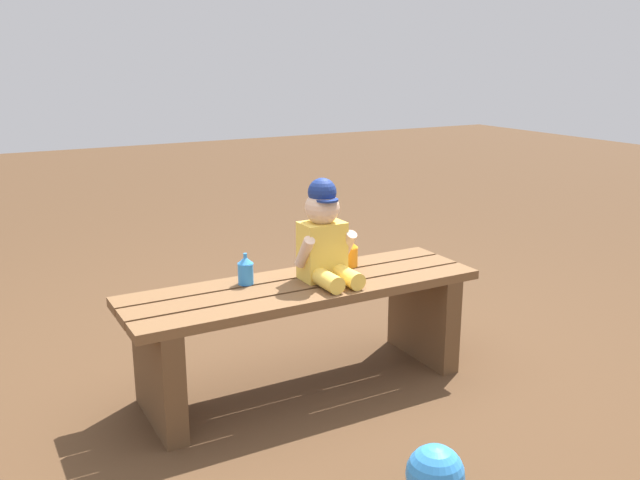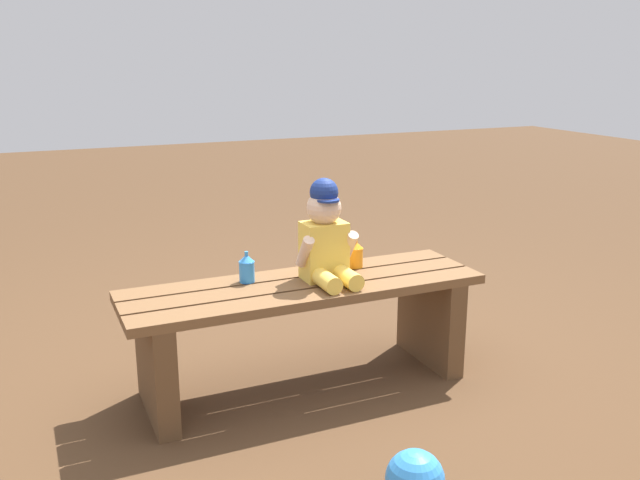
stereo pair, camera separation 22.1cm
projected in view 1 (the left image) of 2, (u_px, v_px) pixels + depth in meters
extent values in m
plane|color=#4C331E|center=(304.00, 386.00, 2.80)|extent=(16.00, 16.00, 0.00)
cube|color=brown|center=(321.00, 298.00, 2.57)|extent=(1.42, 0.13, 0.04)
cube|color=brown|center=(303.00, 287.00, 2.69)|extent=(1.42, 0.13, 0.04)
cube|color=brown|center=(287.00, 277.00, 2.81)|extent=(1.42, 0.13, 0.04)
cube|color=brown|center=(158.00, 371.00, 2.47)|extent=(0.08, 0.41, 0.40)
cube|color=brown|center=(423.00, 314.00, 3.02)|extent=(0.08, 0.41, 0.40)
cube|color=#F2C64C|center=(322.00, 251.00, 2.71)|extent=(0.17, 0.12, 0.23)
sphere|color=beige|center=(322.00, 208.00, 2.67)|extent=(0.14, 0.14, 0.14)
cylinder|color=navy|center=(327.00, 200.00, 2.63)|extent=(0.09, 0.09, 0.01)
sphere|color=navy|center=(322.00, 192.00, 2.65)|extent=(0.11, 0.11, 0.11)
cylinder|color=#FED050|center=(327.00, 280.00, 2.61)|extent=(0.07, 0.16, 0.07)
cylinder|color=#FED050|center=(347.00, 277.00, 2.65)|extent=(0.07, 0.16, 0.07)
cylinder|color=beige|center=(305.00, 252.00, 2.64)|extent=(0.04, 0.12, 0.14)
cylinder|color=beige|center=(346.00, 246.00, 2.73)|extent=(0.04, 0.12, 0.14)
cylinder|color=#338CE5|center=(246.00, 274.00, 2.66)|extent=(0.06, 0.06, 0.08)
cone|color=#338CE5|center=(245.00, 260.00, 2.65)|extent=(0.06, 0.06, 0.03)
cylinder|color=#338CE5|center=(245.00, 256.00, 2.65)|extent=(0.01, 0.01, 0.02)
cylinder|color=orange|center=(351.00, 257.00, 2.89)|extent=(0.06, 0.06, 0.08)
cone|color=orange|center=(351.00, 244.00, 2.87)|extent=(0.06, 0.06, 0.03)
cylinder|color=orange|center=(351.00, 240.00, 2.87)|extent=(0.01, 0.01, 0.02)
sphere|color=#338CE5|center=(435.00, 474.00, 2.06)|extent=(0.18, 0.18, 0.18)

